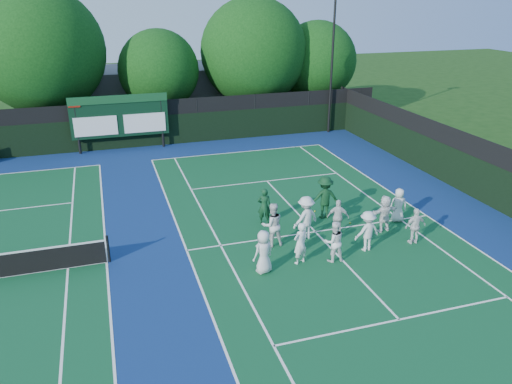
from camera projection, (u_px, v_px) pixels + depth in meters
name	position (u px, v px, depth m)	size (l,w,h in m)	color
ground	(325.00, 242.00, 20.20)	(120.00, 120.00, 0.00)	#193D10
court_apron	(174.00, 253.00, 19.41)	(34.00, 32.00, 0.01)	navy
near_court	(315.00, 232.00, 21.08)	(11.05, 23.85, 0.01)	#104E28
back_fence	(137.00, 127.00, 32.19)	(34.00, 0.08, 3.00)	black
divider_fence_right	(495.00, 180.00, 23.09)	(0.08, 32.00, 3.00)	black
scoreboard	(120.00, 117.00, 31.23)	(6.00, 0.21, 3.55)	black
clubhouse	(178.00, 92.00, 40.14)	(18.00, 6.00, 4.00)	#5B5A60
light_pole_right	(333.00, 42.00, 33.85)	(1.20, 0.30, 10.12)	black
tree_b	(44.00, 54.00, 32.28)	(8.17, 8.17, 10.01)	black
tree_c	(161.00, 72.00, 34.90)	(5.58, 5.58, 7.19)	black
tree_d	(255.00, 54.00, 36.48)	(7.73, 7.73, 9.27)	black
tree_e	(318.00, 63.00, 38.18)	(5.96, 5.96, 7.56)	black
tennis_ball_1	(336.00, 228.00, 21.38)	(0.07, 0.07, 0.07)	yellow
tennis_ball_3	(260.00, 235.00, 20.79)	(0.07, 0.07, 0.07)	yellow
tennis_ball_4	(315.00, 211.00, 22.99)	(0.07, 0.07, 0.07)	yellow
tennis_ball_5	(350.00, 223.00, 21.82)	(0.07, 0.07, 0.07)	yellow
player_front_0	(264.00, 252.00, 17.76)	(0.80, 0.52, 1.65)	silver
player_front_1	(300.00, 243.00, 18.37)	(0.60, 0.39, 1.65)	white
player_front_2	(334.00, 242.00, 18.53)	(0.78, 0.61, 1.61)	white
player_front_3	(367.00, 231.00, 19.31)	(1.06, 0.61, 1.65)	silver
player_front_4	(415.00, 226.00, 19.86)	(0.89, 0.37, 1.52)	white
player_back_0	(272.00, 225.00, 19.64)	(0.88, 0.69, 1.82)	silver
player_back_1	(306.00, 218.00, 20.20)	(1.19, 0.69, 1.85)	silver
player_back_2	(338.00, 217.00, 20.64)	(0.90, 0.37, 1.53)	silver
player_back_3	(385.00, 213.00, 20.91)	(1.48, 0.47, 1.60)	white
player_back_4	(398.00, 205.00, 21.80)	(0.75, 0.49, 1.54)	white
coach_left	(264.00, 206.00, 21.59)	(0.59, 0.39, 1.63)	#103B1F
coach_right	(325.00, 198.00, 22.07)	(1.26, 0.73, 1.96)	#0F381B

